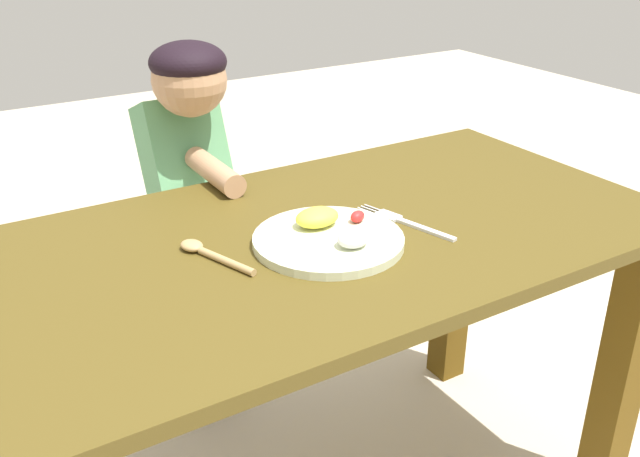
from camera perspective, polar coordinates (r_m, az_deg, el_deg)
dining_table at (r=1.37m, az=-1.26°, el=-6.38°), size 1.44×0.70×0.73m
plate at (r=1.27m, az=0.69°, el=-0.69°), size 0.27×0.27×0.05m
fork at (r=1.37m, az=6.84°, el=0.54°), size 0.08×0.22×0.01m
spoon at (r=1.25m, az=-9.10°, el=-1.92°), size 0.08×0.17×0.02m
person at (r=1.79m, az=-10.42°, el=0.55°), size 0.19×0.40×1.02m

